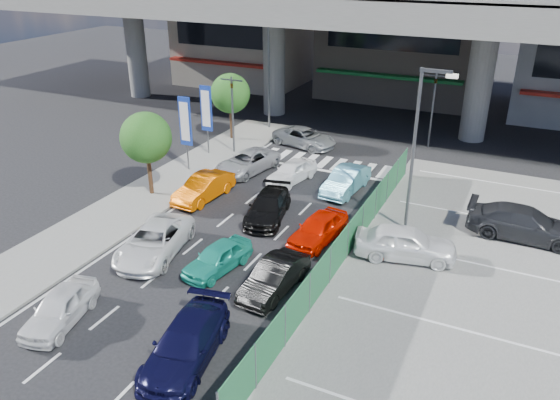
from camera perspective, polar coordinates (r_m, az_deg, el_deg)
The scene contains 30 objects.
ground at distance 25.26m, azimuth -6.07°, elevation -5.64°, with size 120.00×120.00×0.00m, color black.
parking_lot at distance 24.07m, azimuth 20.01°, elevation -8.78°, with size 12.00×28.00×0.06m, color slate.
sidewalk_left at distance 31.81m, azimuth -13.22°, elevation 0.65°, with size 4.00×30.00×0.12m, color slate.
fence_run at distance 23.62m, azimuth 6.25°, elevation -5.44°, with size 0.16×22.00×1.80m, color #216238, non-canonical shape.
expressway at distance 42.24m, azimuth 9.74°, elevation 19.14°, with size 64.00×14.00×10.75m.
building_west at distance 57.80m, azimuth -3.61°, elevation 18.64°, with size 12.00×10.90×13.00m.
building_center at distance 52.94m, azimuth 13.18°, elevation 18.59°, with size 14.00×10.90×15.00m.
traffic_light_left at distance 36.35m, azimuth -5.03°, elevation 10.75°, with size 1.60×1.24×5.20m.
traffic_light_right at distance 38.92m, azimuth 15.85°, elevation 10.87°, with size 1.60×1.24×5.20m.
street_lamp_right at distance 26.07m, azimuth 14.28°, elevation 6.25°, with size 1.65×0.22×8.00m.
street_lamp_left at distance 41.38m, azimuth -0.97°, elevation 13.76°, with size 1.65×0.22×8.00m.
signboard_near at distance 33.86m, azimuth -9.87°, elevation 7.88°, with size 0.80×0.14×4.70m.
signboard_far at distance 36.46m, azimuth -7.71°, elevation 9.25°, with size 0.80×0.14×4.70m.
tree_near at distance 30.63m, azimuth -13.83°, elevation 6.33°, with size 2.80×2.80×4.80m.
tree_far at distance 39.36m, azimuth -5.21°, elevation 11.02°, with size 2.80×2.80×4.80m.
van_white_back_left at distance 22.17m, azimuth -22.01°, elevation -10.41°, with size 1.50×3.72×1.27m, color white.
minivan_navy_back at distance 19.20m, azimuth -9.81°, elevation -14.59°, with size 1.91×4.71×1.37m, color black.
sedan_white_mid_left at distance 25.41m, azimuth -13.00°, elevation -4.20°, with size 2.29×4.97×1.38m, color white.
taxi_teal_mid at distance 23.81m, azimuth -6.54°, elevation -6.01°, with size 1.44×3.57×1.22m, color teal.
hatch_black_mid_right at distance 22.30m, azimuth -0.58°, elevation -8.07°, with size 1.36×3.91×1.29m, color black.
taxi_orange_left at distance 30.48m, azimuth -7.97°, elevation 1.30°, with size 1.46×4.19×1.38m, color #E25A00.
sedan_black_mid at distance 28.04m, azimuth -1.26°, elevation -0.74°, with size 1.79×4.41×1.28m, color black.
taxi_orange_right at distance 25.96m, azimuth 4.04°, elevation -2.97°, with size 1.57×3.90×1.33m, color red.
wagon_silver_front_left at distance 34.00m, azimuth -3.46°, elevation 3.97°, with size 2.15×4.67×1.30m, color #9FA1A6.
sedan_white_front_mid at distance 32.56m, azimuth 1.25°, elevation 3.02°, with size 1.50×3.74×1.27m, color white.
kei_truck_front_right at distance 31.33m, azimuth 6.90°, elevation 2.04°, with size 1.46×4.19×1.38m, color #58A0BC.
crossing_wagon_silver at distance 38.54m, azimuth 2.59°, elevation 6.54°, with size 2.13×4.63×1.29m, color #95999C.
parked_sedan_white at distance 24.99m, azimuth 12.96°, elevation -4.37°, with size 1.80×4.48×1.53m, color white.
parked_sedan_dgrey at distance 28.49m, azimuth 24.18°, elevation -2.25°, with size 2.14×5.26×1.53m, color #28292D.
traffic_cone at distance 24.93m, azimuth 10.72°, elevation -5.36°, with size 0.35×0.35×0.67m, color red.
Camera 1 is at (11.65, -18.40, 12.79)m, focal length 35.00 mm.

